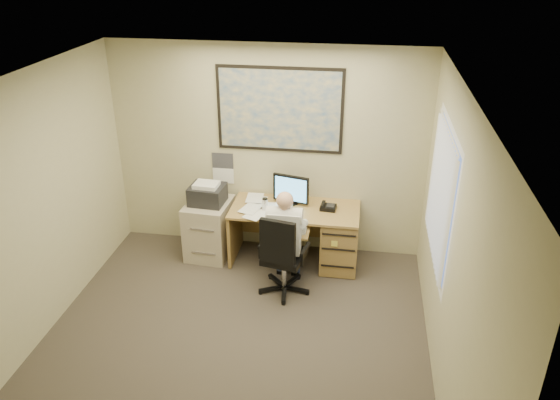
% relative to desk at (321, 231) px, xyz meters
% --- Properties ---
extents(room_shell, '(4.00, 4.50, 2.70)m').
position_rel_desk_xyz_m(room_shell, '(-0.74, -1.90, 0.91)').
color(room_shell, '#3A342D').
rests_on(room_shell, ground).
extents(desk, '(1.60, 0.97, 1.13)m').
position_rel_desk_xyz_m(desk, '(0.00, 0.00, 0.00)').
color(desk, '#A88548').
rests_on(desk, ground).
extents(world_map, '(1.56, 0.03, 1.06)m').
position_rel_desk_xyz_m(world_map, '(-0.58, 0.33, 1.46)').
color(world_map, '#1E4C93').
rests_on(world_map, room_shell).
extents(wall_calendar, '(0.28, 0.01, 0.42)m').
position_rel_desk_xyz_m(wall_calendar, '(-1.33, 0.34, 0.64)').
color(wall_calendar, white).
rests_on(wall_calendar, room_shell).
extents(window_blinds, '(0.06, 1.40, 1.30)m').
position_rel_desk_xyz_m(window_blinds, '(1.23, -1.10, 1.11)').
color(window_blinds, beige).
rests_on(window_blinds, room_shell).
extents(filing_cabinet, '(0.58, 0.68, 1.03)m').
position_rel_desk_xyz_m(filing_cabinet, '(-1.45, -0.03, 0.00)').
color(filing_cabinet, '#B4A991').
rests_on(filing_cabinet, ground).
extents(office_chair, '(0.72, 0.72, 1.04)m').
position_rel_desk_xyz_m(office_chair, '(-0.35, -0.75, -0.14)').
color(office_chair, black).
rests_on(office_chair, ground).
extents(person, '(0.52, 0.74, 1.27)m').
position_rel_desk_xyz_m(person, '(-0.36, -0.67, 0.19)').
color(person, silver).
rests_on(person, office_chair).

